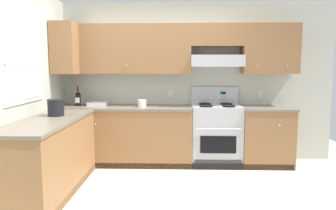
{
  "coord_description": "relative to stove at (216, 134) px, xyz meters",
  "views": [
    {
      "loc": [
        0.3,
        -3.81,
        1.54
      ],
      "look_at": [
        0.17,
        0.7,
        1.0
      ],
      "focal_mm": 35.05,
      "sensor_mm": 36.0,
      "label": 1
    }
  ],
  "objects": [
    {
      "name": "stove",
      "position": [
        0.0,
        0.0,
        0.0
      ],
      "size": [
        0.76,
        0.62,
        1.2
      ],
      "color": "#B7BABC",
      "rests_on": "ground_plane"
    },
    {
      "name": "bucket",
      "position": [
        -2.14,
        -1.0,
        0.54
      ],
      "size": [
        0.21,
        0.21,
        0.21
      ],
      "color": "black",
      "rests_on": "counter_left_run"
    },
    {
      "name": "counter_left_run",
      "position": [
        -2.14,
        -1.26,
        -0.03
      ],
      "size": [
        0.63,
        1.91,
        0.91
      ],
      "color": "olive",
      "rests_on": "ground_plane"
    },
    {
      "name": "wine_bottle",
      "position": [
        -2.18,
        0.05,
        0.55
      ],
      "size": [
        0.08,
        0.08,
        0.31
      ],
      "color": "black",
      "rests_on": "counter_back_run"
    },
    {
      "name": "wall_left",
      "position": [
        -2.49,
        -1.03,
        0.87
      ],
      "size": [
        0.47,
        4.0,
        2.55
      ],
      "color": "beige",
      "rests_on": "ground_plane"
    },
    {
      "name": "wall_back",
      "position": [
        -0.5,
        0.27,
        1.0
      ],
      "size": [
        4.68,
        0.57,
        2.55
      ],
      "color": "beige",
      "rests_on": "ground_plane"
    },
    {
      "name": "paper_towel_roll",
      "position": [
        -1.15,
        -0.09,
        0.49
      ],
      "size": [
        0.13,
        0.13,
        0.11
      ],
      "color": "white",
      "rests_on": "counter_back_run"
    },
    {
      "name": "counter_back_run",
      "position": [
        -0.82,
        -0.01,
        -0.03
      ],
      "size": [
        3.6,
        0.65,
        0.91
      ],
      "color": "olive",
      "rests_on": "ground_plane"
    },
    {
      "name": "bowl",
      "position": [
        -1.87,
        0.07,
        0.45
      ],
      "size": [
        0.29,
        0.24,
        0.06
      ],
      "color": "silver",
      "rests_on": "counter_back_run"
    },
    {
      "name": "ground_plane",
      "position": [
        -0.9,
        -1.25,
        -0.48
      ],
      "size": [
        7.04,
        7.04,
        0.0
      ],
      "primitive_type": "plane",
      "color": "beige"
    }
  ]
}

